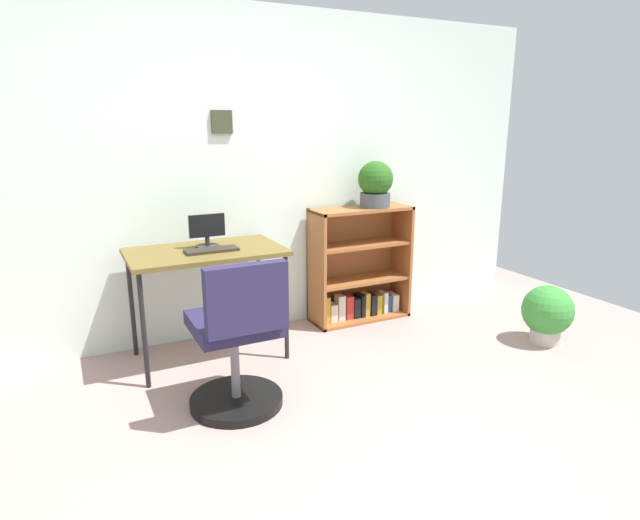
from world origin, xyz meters
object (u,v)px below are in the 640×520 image
monitor (207,231)px  office_chair (238,346)px  bookshelf_low (357,270)px  keyboard (212,250)px  desk (206,259)px  potted_plant_floor (547,312)px  potted_plant_on_shelf (375,184)px

monitor → office_chair: size_ratio=0.27×
office_chair → bookshelf_low: (1.31, 0.96, 0.01)m
keyboard → bookshelf_low: (1.24, 0.28, -0.36)m
bookshelf_low → monitor: bearing=-173.0°
desk → office_chair: bearing=-93.0°
bookshelf_low → potted_plant_floor: 1.43m
desk → monitor: 0.18m
monitor → office_chair: monitor is taller
desk → potted_plant_on_shelf: 1.45m
desk → potted_plant_floor: bearing=-20.8°
bookshelf_low → potted_plant_on_shelf: size_ratio=2.57×
desk → potted_plant_on_shelf: potted_plant_on_shelf is taller
office_chair → desk: bearing=87.0°
office_chair → keyboard: bearing=84.6°
keyboard → bookshelf_low: bearing=12.6°
keyboard → potted_plant_on_shelf: size_ratio=0.95×
keyboard → potted_plant_floor: keyboard is taller
monitor → potted_plant_floor: (2.19, -0.90, -0.63)m
desk → keyboard: bearing=-69.2°
monitor → office_chair: 0.94m
desk → potted_plant_floor: 2.42m
bookshelf_low → potted_plant_floor: (0.95, -1.05, -0.17)m
keyboard → bookshelf_low: size_ratio=0.37×
monitor → potted_plant_on_shelf: bearing=4.0°
office_chair → bookshelf_low: bearing=36.3°
keyboard → potted_plant_floor: bearing=-19.5°
potted_plant_on_shelf → potted_plant_floor: size_ratio=0.83×
bookshelf_low → potted_plant_on_shelf: 0.70m
keyboard → office_chair: office_chair is taller
monitor → bookshelf_low: 1.33m
office_chair → potted_plant_on_shelf: (1.42, 0.91, 0.70)m
monitor → potted_plant_floor: size_ratio=0.55×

